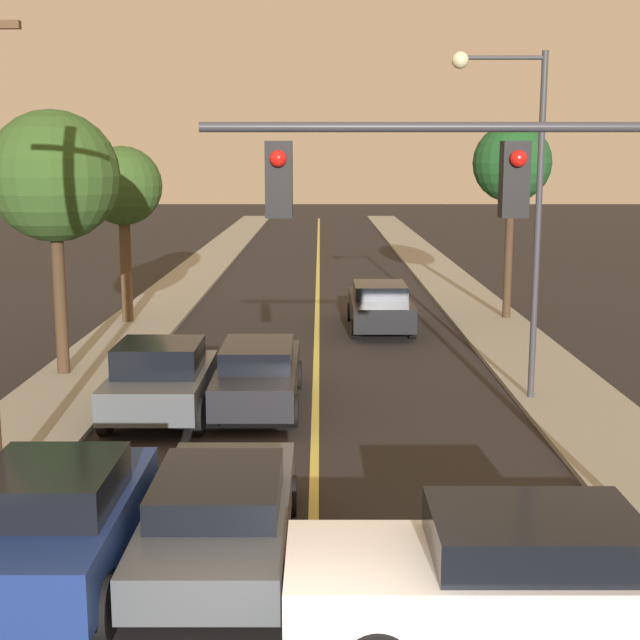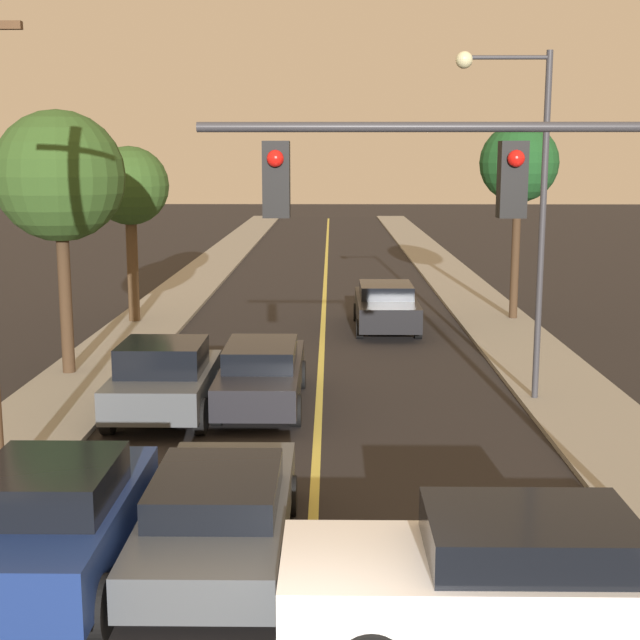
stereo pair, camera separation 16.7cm
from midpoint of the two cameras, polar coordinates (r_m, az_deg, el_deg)
The scene contains 14 objects.
road_surface at distance 43.75m, azimuth 0.03°, elevation 3.22°, with size 8.98×80.00×0.01m.
sidewalk_left at distance 44.14m, azimuth -7.46°, elevation 3.27°, with size 2.50×80.00×0.12m.
sidewalk_right at distance 44.09m, azimuth 7.53°, elevation 3.26°, with size 2.50×80.00×0.12m.
car_near_lane_front at distance 12.44m, azimuth -6.55°, elevation -12.11°, with size 2.00×4.81×1.27m.
car_near_lane_second at distance 19.64m, azimuth -3.95°, elevation -3.39°, with size 1.84×4.92×1.45m.
car_outer_lane_front at distance 12.02m, azimuth -16.65°, elevation -12.28°, with size 1.95×4.14×1.68m.
car_outer_lane_second at distance 18.99m, azimuth -10.12°, elevation -3.74°, with size 2.05×3.92×1.65m.
car_far_oncoming at distance 28.53m, azimuth 3.96°, elevation 0.91°, with size 1.99×4.85×1.45m.
car_crossing_right at distance 10.39m, azimuth 12.32°, elevation -15.92°, with size 5.02×2.00×1.61m.
traffic_signal_mast at distance 11.03m, azimuth 13.94°, elevation 4.85°, with size 6.30×0.42×5.89m.
streetlamp_right at distance 19.86m, azimuth 12.62°, elevation 8.69°, with size 2.04×0.36×7.52m.
tree_left_near at distance 29.59m, azimuth -12.39°, elevation 8.25°, with size 2.53×2.53×5.68m.
tree_left_far at distance 22.62m, azimuth -16.61°, elevation 8.73°, with size 3.16×3.16×6.44m.
tree_right_near at distance 30.22m, azimuth 12.30°, elevation 9.70°, with size 2.57×2.57×6.42m.
Camera 1 is at (0.10, -7.41, 5.40)m, focal length 50.00 mm.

